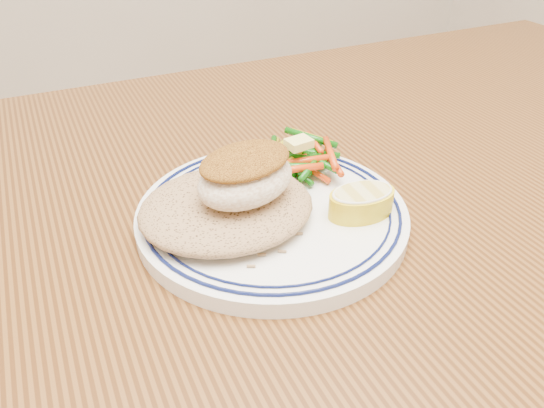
{
  "coord_description": "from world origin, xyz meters",
  "views": [
    {
      "loc": [
        -0.2,
        -0.35,
        1.04
      ],
      "look_at": [
        -0.03,
        0.02,
        0.77
      ],
      "focal_mm": 35.0,
      "sensor_mm": 36.0,
      "label": 1
    }
  ],
  "objects_px": {
    "dining_table": "(309,300)",
    "lemon_wedge": "(361,201)",
    "plate": "(272,214)",
    "fish_fillet": "(245,175)",
    "vegetable_pile": "(300,158)",
    "rice_pilaf": "(226,204)"
  },
  "relations": [
    {
      "from": "dining_table",
      "to": "lemon_wedge",
      "type": "relative_size",
      "value": 23.18
    },
    {
      "from": "plate",
      "to": "lemon_wedge",
      "type": "distance_m",
      "value": 0.08
    },
    {
      "from": "fish_fillet",
      "to": "dining_table",
      "type": "bearing_deg",
      "value": -11.02
    },
    {
      "from": "lemon_wedge",
      "to": "vegetable_pile",
      "type": "bearing_deg",
      "value": 97.82
    },
    {
      "from": "fish_fillet",
      "to": "vegetable_pile",
      "type": "bearing_deg",
      "value": 35.33
    },
    {
      "from": "vegetable_pile",
      "to": "lemon_wedge",
      "type": "height_order",
      "value": "vegetable_pile"
    },
    {
      "from": "fish_fillet",
      "to": "lemon_wedge",
      "type": "height_order",
      "value": "fish_fillet"
    },
    {
      "from": "fish_fillet",
      "to": "vegetable_pile",
      "type": "xyz_separation_m",
      "value": [
        0.08,
        0.06,
        -0.03
      ]
    },
    {
      "from": "plate",
      "to": "fish_fillet",
      "type": "height_order",
      "value": "fish_fillet"
    },
    {
      "from": "plate",
      "to": "fish_fillet",
      "type": "distance_m",
      "value": 0.06
    },
    {
      "from": "fish_fillet",
      "to": "lemon_wedge",
      "type": "relative_size",
      "value": 1.64
    },
    {
      "from": "plate",
      "to": "rice_pilaf",
      "type": "bearing_deg",
      "value": 175.38
    },
    {
      "from": "plate",
      "to": "lemon_wedge",
      "type": "bearing_deg",
      "value": -30.79
    },
    {
      "from": "dining_table",
      "to": "fish_fillet",
      "type": "height_order",
      "value": "fish_fillet"
    },
    {
      "from": "dining_table",
      "to": "fish_fillet",
      "type": "distance_m",
      "value": 0.17
    },
    {
      "from": "lemon_wedge",
      "to": "rice_pilaf",
      "type": "bearing_deg",
      "value": 158.27
    },
    {
      "from": "rice_pilaf",
      "to": "vegetable_pile",
      "type": "bearing_deg",
      "value": 26.53
    },
    {
      "from": "dining_table",
      "to": "rice_pilaf",
      "type": "height_order",
      "value": "rice_pilaf"
    },
    {
      "from": "lemon_wedge",
      "to": "dining_table",
      "type": "bearing_deg",
      "value": 147.63
    },
    {
      "from": "vegetable_pile",
      "to": "dining_table",
      "type": "bearing_deg",
      "value": -107.53
    },
    {
      "from": "vegetable_pile",
      "to": "lemon_wedge",
      "type": "bearing_deg",
      "value": -82.18
    },
    {
      "from": "plate",
      "to": "rice_pilaf",
      "type": "distance_m",
      "value": 0.05
    }
  ]
}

